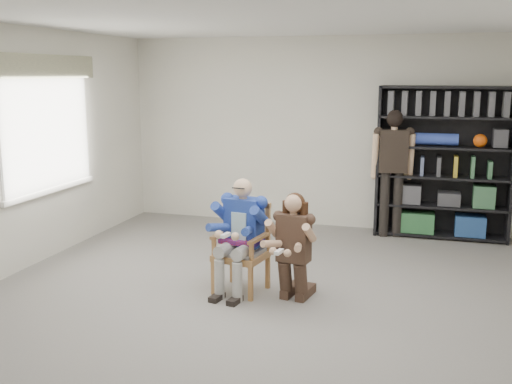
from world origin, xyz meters
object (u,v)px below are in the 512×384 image
(kneeling_woman, at_px, (293,248))
(seated_man, at_px, (241,236))
(armchair, at_px, (241,248))
(standing_man, at_px, (392,174))
(bookshelf, at_px, (443,163))

(kneeling_woman, bearing_deg, seated_man, 177.83)
(armchair, height_order, seated_man, seated_man)
(armchair, relative_size, seated_man, 0.77)
(armchair, relative_size, standing_man, 0.53)
(seated_man, xyz_separation_m, bookshelf, (2.02, 2.82, 0.44))
(seated_man, distance_m, standing_man, 3.01)
(seated_man, relative_size, standing_man, 0.69)
(armchair, distance_m, bookshelf, 3.52)
(kneeling_woman, distance_m, standing_man, 2.92)
(armchair, bearing_deg, seated_man, 0.00)
(kneeling_woman, relative_size, standing_man, 0.63)
(kneeling_woman, xyz_separation_m, bookshelf, (1.44, 2.94, 0.49))
(kneeling_woman, height_order, bookshelf, bookshelf)
(standing_man, bearing_deg, kneeling_woman, -116.57)
(seated_man, height_order, bookshelf, bookshelf)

